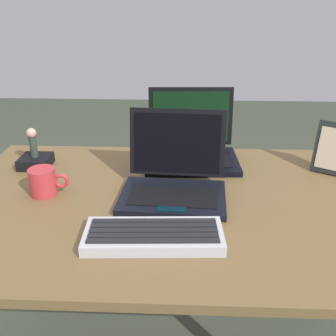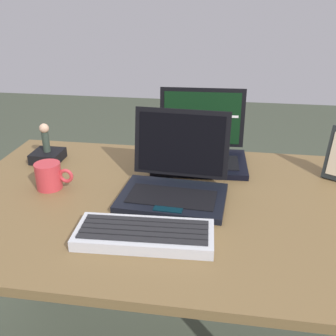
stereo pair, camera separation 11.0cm
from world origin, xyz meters
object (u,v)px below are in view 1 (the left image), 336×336
at_px(photo_frame, 334,149).
at_px(laptop_rear, 191,147).
at_px(external_keyboard, 154,236).
at_px(figurine_stand, 36,161).
at_px(coffee_mug, 44,182).
at_px(laptop_front, 175,180).
at_px(figurine, 32,141).

bearing_deg(photo_frame, laptop_rear, 169.02).
height_order(external_keyboard, photo_frame, photo_frame).
distance_m(laptop_rear, photo_frame, 0.48).
xyz_separation_m(photo_frame, figurine_stand, (-1.01, 0.01, -0.07)).
bearing_deg(coffee_mug, external_keyboard, -33.31).
xyz_separation_m(laptop_rear, photo_frame, (0.47, -0.09, 0.04)).
height_order(laptop_front, figurine, laptop_front).
relative_size(laptop_rear, external_keyboard, 0.97).
bearing_deg(external_keyboard, laptop_rear, 79.12).
relative_size(photo_frame, figurine, 1.67).
distance_m(photo_frame, figurine_stand, 1.01).
distance_m(laptop_front, figurine_stand, 0.52).
bearing_deg(coffee_mug, figurine, 116.24).
xyz_separation_m(figurine_stand, figurine, (0.00, 0.00, 0.08)).
bearing_deg(laptop_front, coffee_mug, -177.54).
relative_size(laptop_rear, coffee_mug, 2.78).
height_order(photo_frame, figurine, photo_frame).
bearing_deg(laptop_front, figurine, 159.34).
height_order(laptop_rear, photo_frame, laptop_rear).
xyz_separation_m(laptop_rear, coffee_mug, (-0.44, -0.28, -0.01)).
relative_size(laptop_front, figurine_stand, 3.10).
distance_m(laptop_front, coffee_mug, 0.39).
bearing_deg(laptop_front, photo_frame, 18.44).
height_order(external_keyboard, figurine, figurine).
xyz_separation_m(external_keyboard, figurine, (-0.44, 0.43, 0.08)).
bearing_deg(photo_frame, figurine, 179.35).
height_order(laptop_front, photo_frame, laptop_front).
bearing_deg(figurine, figurine_stand, 0.00).
height_order(figurine, coffee_mug, figurine).
height_order(figurine_stand, coffee_mug, coffee_mug).
distance_m(figurine, coffee_mug, 0.23).
bearing_deg(laptop_rear, external_keyboard, -100.88).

